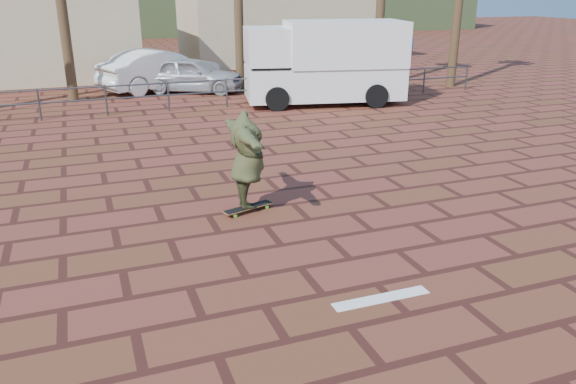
% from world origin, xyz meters
% --- Properties ---
extents(ground, '(120.00, 120.00, 0.00)m').
position_xyz_m(ground, '(0.00, 0.00, 0.00)').
color(ground, maroon).
rests_on(ground, ground).
extents(paint_stripe, '(1.40, 0.22, 0.01)m').
position_xyz_m(paint_stripe, '(0.70, -1.20, 0.00)').
color(paint_stripe, white).
rests_on(paint_stripe, ground).
extents(guardrail, '(24.06, 0.06, 1.00)m').
position_xyz_m(guardrail, '(0.00, 12.00, 0.68)').
color(guardrail, '#47494F').
rests_on(guardrail, ground).
extents(building_east, '(10.60, 6.60, 5.00)m').
position_xyz_m(building_east, '(8.00, 24.00, 2.54)').
color(building_east, beige).
rests_on(building_east, ground).
extents(longboard, '(1.05, 0.52, 0.10)m').
position_xyz_m(longboard, '(-0.09, 2.42, 0.08)').
color(longboard, olive).
rests_on(longboard, ground).
extents(skateboarder, '(0.65, 2.25, 1.82)m').
position_xyz_m(skateboarder, '(-0.09, 2.42, 1.01)').
color(skateboarder, '#3F4324').
rests_on(skateboarder, longboard).
extents(campervan, '(5.85, 3.35, 2.85)m').
position_xyz_m(campervan, '(5.50, 11.49, 1.50)').
color(campervan, white).
rests_on(campervan, ground).
extents(car_silver, '(4.37, 3.25, 1.39)m').
position_xyz_m(car_silver, '(1.45, 15.40, 0.69)').
color(car_silver, '#ACAFB3').
rests_on(car_silver, ground).
extents(car_white, '(5.21, 3.55, 1.62)m').
position_xyz_m(car_white, '(0.39, 16.29, 0.81)').
color(car_white, silver).
rests_on(car_white, ground).
extents(street_sign, '(0.42, 0.17, 2.13)m').
position_xyz_m(street_sign, '(9.19, 12.00, 1.49)').
color(street_sign, gray).
rests_on(street_sign, ground).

